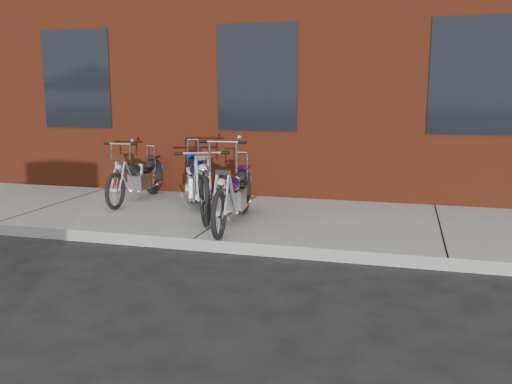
% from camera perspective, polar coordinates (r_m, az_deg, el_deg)
% --- Properties ---
extents(ground, '(120.00, 120.00, 0.00)m').
position_cam_1_polar(ground, '(6.84, -6.57, -6.15)').
color(ground, black).
rests_on(ground, ground).
extents(sidewalk, '(22.00, 3.00, 0.15)m').
position_cam_1_polar(sidewalk, '(8.18, -2.68, -2.81)').
color(sidewalk, '#A2A19A').
rests_on(sidewalk, ground).
extents(building_brick, '(22.00, 10.00, 8.00)m').
position_cam_1_polar(building_brick, '(14.44, 5.60, 18.48)').
color(building_brick, maroon).
rests_on(building_brick, ground).
extents(chopper_purple, '(0.52, 2.15, 1.20)m').
position_cam_1_polar(chopper_purple, '(7.43, -2.41, -0.50)').
color(chopper_purple, black).
rests_on(chopper_purple, sidewalk).
extents(chopper_blue, '(1.21, 2.20, 1.05)m').
position_cam_1_polar(chopper_blue, '(8.23, -6.11, 0.84)').
color(chopper_blue, black).
rests_on(chopper_blue, sidewalk).
extents(chopper_third, '(0.49, 2.02, 1.02)m').
position_cam_1_polar(chopper_third, '(9.33, -12.41, 1.32)').
color(chopper_third, black).
rests_on(chopper_third, sidewalk).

